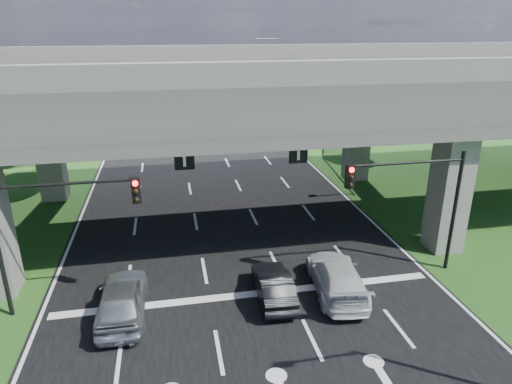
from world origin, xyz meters
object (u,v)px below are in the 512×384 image
object	(u,v)px
signal_left	(52,219)
car_silver	(122,298)
car_dark	(273,285)
signal_right	(416,192)
car_white	(337,277)
streetlight_far	(322,92)
streetlight_beyond	(277,73)

from	to	relation	value
signal_left	car_silver	distance (m)	4.23
signal_left	car_dark	size ratio (longest dim) A/B	1.49
signal_right	car_white	bearing A→B (deg)	-166.53
signal_right	signal_left	xyz separation A→B (m)	(-15.65, 0.00, 0.00)
car_silver	car_white	world-z (taller)	car_silver
signal_left	car_white	xyz separation A→B (m)	(11.71, -0.94, -3.41)
streetlight_far	streetlight_beyond	distance (m)	16.00
car_silver	car_dark	bearing A→B (deg)	-179.11
car_silver	car_white	distance (m)	9.29
streetlight_beyond	streetlight_far	bearing A→B (deg)	-90.00
car_silver	streetlight_beyond	bearing A→B (deg)	-111.83
car_white	streetlight_far	bearing A→B (deg)	-99.35
signal_right	car_dark	bearing A→B (deg)	-172.17
signal_right	streetlight_beyond	xyz separation A→B (m)	(2.27, 36.06, 1.66)
car_dark	car_white	distance (m)	2.93
signal_left	streetlight_far	xyz separation A→B (m)	(17.92, 20.06, 1.66)
signal_left	car_white	bearing A→B (deg)	-4.60
streetlight_far	car_dark	world-z (taller)	streetlight_far
streetlight_far	car_silver	bearing A→B (deg)	-126.43
streetlight_beyond	car_dark	xyz separation A→B (m)	(-9.13, -37.00, -5.15)
streetlight_far	car_silver	xyz separation A→B (m)	(-15.50, -21.00, -5.00)
car_silver	car_dark	xyz separation A→B (m)	(6.36, 0.00, -0.15)
signal_left	streetlight_beyond	xyz separation A→B (m)	(17.92, 36.06, 1.66)
signal_right	streetlight_far	distance (m)	20.25
signal_left	car_dark	distance (m)	9.50
signal_left	streetlight_beyond	bearing A→B (deg)	63.57
signal_left	car_white	world-z (taller)	signal_left
signal_right	streetlight_far	size ratio (longest dim) A/B	0.60
signal_left	car_white	distance (m)	12.24
signal_left	streetlight_beyond	size ratio (longest dim) A/B	0.60
streetlight_far	car_white	bearing A→B (deg)	-106.47
car_silver	signal_left	bearing A→B (deg)	-20.36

